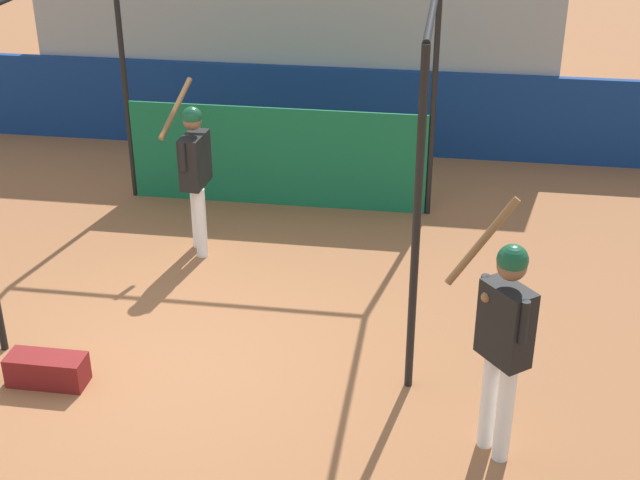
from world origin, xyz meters
name	(u,v)px	position (x,y,z in m)	size (l,w,h in m)	color
ground_plane	(178,361)	(0.00, 0.00, 0.00)	(60.00, 60.00, 0.00)	#935B38
outfield_wall	(289,108)	(0.00, 5.70, 0.62)	(24.00, 0.12, 1.25)	navy
bleacher_section	(307,25)	(0.00, 7.36, 1.46)	(7.60, 3.20, 2.93)	#9E9E99
batting_cage	(265,125)	(0.22, 2.99, 1.29)	(3.90, 3.78, 3.10)	black
player_batter	(195,166)	(-0.41, 2.23, 1.04)	(0.51, 0.94, 1.87)	white
player_waiting	(504,331)	(2.85, -0.84, 1.12)	(0.69, 0.60, 2.09)	white
equipment_bag	(47,370)	(-1.04, -0.50, 0.14)	(0.70, 0.28, 0.28)	maroon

